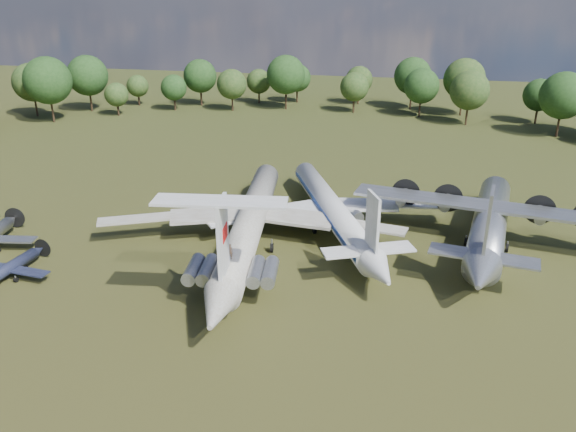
% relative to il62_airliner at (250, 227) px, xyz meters
% --- Properties ---
extents(ground, '(300.00, 300.00, 0.00)m').
position_rel_il62_airliner_xyz_m(ground, '(-3.99, -1.30, -2.56)').
color(ground, '#1F3812').
rests_on(ground, ground).
extents(il62_airliner, '(46.53, 56.89, 5.11)m').
position_rel_il62_airliner_xyz_m(il62_airliner, '(0.00, 0.00, 0.00)').
color(il62_airliner, silver).
rests_on(il62_airliner, ground).
extents(tu104_jet, '(49.98, 56.02, 4.61)m').
position_rel_il62_airliner_xyz_m(tu104_jet, '(9.67, 7.28, -0.25)').
color(tu104_jet, silver).
rests_on(tu104_jet, ground).
extents(an12_transport, '(41.97, 45.39, 5.25)m').
position_rel_il62_airliner_xyz_m(an12_transport, '(30.18, 6.16, 0.07)').
color(an12_transport, '#A8ABB0').
rests_on(an12_transport, ground).
extents(small_prop_west, '(11.13, 14.38, 1.98)m').
position_rel_il62_airliner_xyz_m(small_prop_west, '(-24.80, -14.91, -1.57)').
color(small_prop_west, black).
rests_on(small_prop_west, ground).
extents(person_on_il62, '(0.70, 0.53, 1.72)m').
position_rel_il62_airliner_xyz_m(person_on_il62, '(1.86, -14.19, 3.42)').
color(person_on_il62, brown).
rests_on(person_on_il62, il62_airliner).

